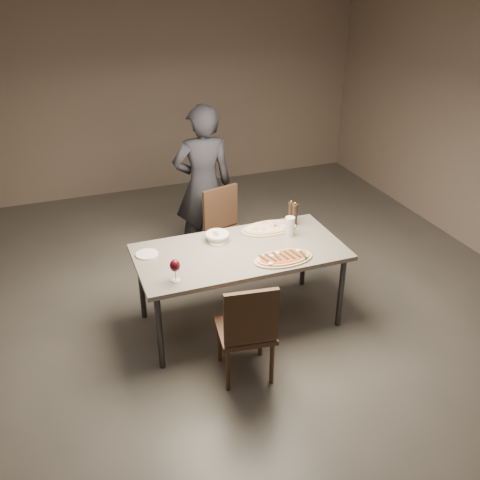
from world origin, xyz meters
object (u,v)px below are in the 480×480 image
object	(u,v)px
bread_basket	(217,236)
chair_near	(248,328)
dining_table	(240,256)
diner	(203,186)
ham_pizza	(269,228)
pepper_mill_left	(291,211)
carafe	(290,226)
chair_far	(227,227)
zucchini_pizza	(283,258)

from	to	relation	value
bread_basket	chair_near	world-z (taller)	chair_near
dining_table	diner	distance (m)	1.27
chair_near	bread_basket	bearing A→B (deg)	92.74
ham_pizza	diner	world-z (taller)	diner
ham_pizza	chair_near	world-z (taller)	chair_near
pepper_mill_left	diner	distance (m)	1.07
dining_table	carafe	size ratio (longest dim) A/B	10.08
chair_far	diner	bearing A→B (deg)	-83.50
carafe	chair_near	size ratio (longest dim) A/B	0.20
ham_pizza	diner	distance (m)	1.04
ham_pizza	pepper_mill_left	xyz separation A→B (m)	(0.27, 0.10, 0.08)
pepper_mill_left	chair_near	world-z (taller)	pepper_mill_left
chair_far	chair_near	bearing A→B (deg)	60.53
chair_far	diner	xyz separation A→B (m)	(-0.14, 0.34, 0.35)
carafe	chair_far	world-z (taller)	carafe
zucchini_pizza	pepper_mill_left	bearing A→B (deg)	74.92
bread_basket	zucchini_pizza	bearing A→B (deg)	-51.39
ham_pizza	pepper_mill_left	size ratio (longest dim) A/B	2.54
dining_table	chair_far	distance (m)	0.96
pepper_mill_left	ham_pizza	bearing A→B (deg)	-159.38
bread_basket	pepper_mill_left	distance (m)	0.80
bread_basket	dining_table	bearing A→B (deg)	-61.34
bread_basket	chair_near	xyz separation A→B (m)	(-0.09, -0.98, -0.29)
bread_basket	chair_near	distance (m)	1.02
chair_far	pepper_mill_left	bearing A→B (deg)	114.87
dining_table	ham_pizza	xyz separation A→B (m)	(0.39, 0.28, 0.07)
zucchini_pizza	diner	size ratio (longest dim) A/B	0.30
pepper_mill_left	dining_table	bearing A→B (deg)	-149.96
chair_near	dining_table	bearing A→B (deg)	81.62
pepper_mill_left	zucchini_pizza	bearing A→B (deg)	-119.60
diner	pepper_mill_left	bearing A→B (deg)	129.01
carafe	bread_basket	bearing A→B (deg)	168.97
diner	carafe	bearing A→B (deg)	116.70
zucchini_pizza	diner	world-z (taller)	diner
carafe	chair_far	bearing A→B (deg)	111.97
ham_pizza	carafe	bearing A→B (deg)	-67.23
dining_table	carafe	distance (m)	0.55
zucchini_pizza	ham_pizza	size ratio (longest dim) A/B	0.96
dining_table	chair_near	distance (m)	0.79
ham_pizza	chair_near	distance (m)	1.22
pepper_mill_left	chair_far	distance (m)	0.79
ham_pizza	chair_near	xyz separation A→B (m)	(-0.61, -1.02, -0.26)
dining_table	zucchini_pizza	world-z (taller)	zucchini_pizza
carafe	chair_near	xyz separation A→B (m)	(-0.74, -0.85, -0.33)
bread_basket	carafe	distance (m)	0.66
bread_basket	pepper_mill_left	size ratio (longest dim) A/B	1.03
chair_near	diner	distance (m)	2.05
ham_pizza	diner	xyz separation A→B (m)	(-0.34, 0.98, 0.10)
carafe	chair_far	xyz separation A→B (m)	(-0.33, 0.81, -0.33)
pepper_mill_left	chair_near	distance (m)	1.46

